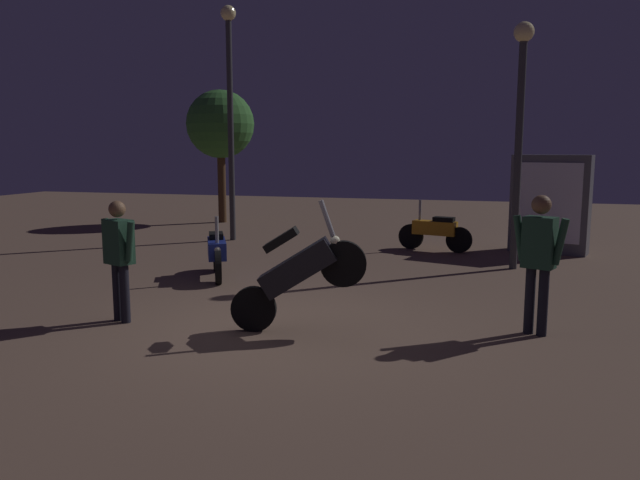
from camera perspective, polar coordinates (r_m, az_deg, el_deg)
ground_plane at (r=7.76m, az=-3.82°, el=-8.24°), size 40.00×40.00×0.00m
motorcycle_black_foreground at (r=7.43m, az=-2.11°, el=-3.05°), size 1.65×0.47×1.63m
motorcycle_blue_parked_left at (r=10.82m, az=-9.58°, el=-1.15°), size 0.84×1.53×1.11m
motorcycle_orange_parked_right at (r=13.65m, az=10.64°, el=0.82°), size 1.63×0.53×1.11m
person_rider_beside at (r=7.73m, az=19.70°, el=-1.08°), size 0.65×0.36×1.69m
person_bystander_far at (r=8.26m, az=-18.19°, el=-0.97°), size 0.64×0.36×1.58m
streetlamp_near at (r=15.12m, az=-8.38°, el=13.13°), size 0.36×0.36×5.54m
streetlamp_far at (r=11.86m, az=18.13°, el=11.21°), size 0.36×0.36×4.46m
tree_left_bg at (r=18.83m, az=-9.25°, el=10.51°), size 2.02×2.02×3.96m
kiosk_billboard at (r=14.03m, az=20.61°, el=3.15°), size 1.68×0.92×2.10m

